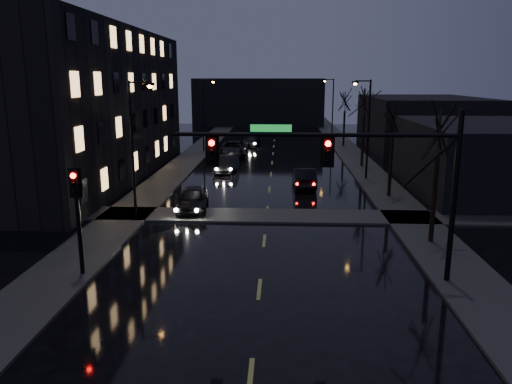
# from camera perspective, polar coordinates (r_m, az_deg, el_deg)

# --- Properties ---
(sidewalk_left) EXTENTS (3.00, 140.00, 0.12)m
(sidewalk_left) POSITION_cam_1_polar(r_m,az_deg,el_deg) (46.97, -8.65, 2.88)
(sidewalk_left) COLOR #2D2D2B
(sidewalk_left) RESTS_ON ground
(sidewalk_right) EXTENTS (3.00, 140.00, 0.12)m
(sidewalk_right) POSITION_cam_1_polar(r_m,az_deg,el_deg) (46.70, 12.29, 2.67)
(sidewalk_right) COLOR #2D2D2B
(sidewalk_right) RESTS_ON ground
(sidewalk_cross) EXTENTS (40.00, 3.00, 0.12)m
(sidewalk_cross) POSITION_cam_1_polar(r_m,az_deg,el_deg) (29.96, 1.22, -2.74)
(sidewalk_cross) COLOR #2D2D2B
(sidewalk_cross) RESTS_ON ground
(apartment_block) EXTENTS (12.00, 30.00, 12.00)m
(apartment_block) POSITION_cam_1_polar(r_m,az_deg,el_deg) (43.92, -20.65, 9.32)
(apartment_block) COLOR black
(apartment_block) RESTS_ON ground
(commercial_right_near) EXTENTS (10.00, 14.00, 5.00)m
(commercial_right_near) POSITION_cam_1_polar(r_m,az_deg,el_deg) (39.62, 24.64, 3.56)
(commercial_right_near) COLOR black
(commercial_right_near) RESTS_ON ground
(commercial_right_far) EXTENTS (12.00, 18.00, 6.00)m
(commercial_right_far) POSITION_cam_1_polar(r_m,az_deg,el_deg) (60.77, 18.42, 7.43)
(commercial_right_far) COLOR black
(commercial_right_far) RESTS_ON ground
(far_block) EXTENTS (22.00, 10.00, 8.00)m
(far_block) POSITION_cam_1_polar(r_m,az_deg,el_deg) (88.51, 0.34, 10.26)
(far_block) COLOR black
(far_block) RESTS_ON ground
(signal_mast) EXTENTS (11.11, 0.41, 7.00)m
(signal_mast) POSITION_cam_1_polar(r_m,az_deg,el_deg) (19.85, 11.71, 3.13)
(signal_mast) COLOR black
(signal_mast) RESTS_ON ground
(signal_pole_left) EXTENTS (0.35, 0.41, 4.53)m
(signal_pole_left) POSITION_cam_1_polar(r_m,az_deg,el_deg) (21.64, -19.76, -1.59)
(signal_pole_left) COLOR black
(signal_pole_left) RESTS_ON ground
(tree_near) EXTENTS (3.52, 3.52, 8.08)m
(tree_near) POSITION_cam_1_polar(r_m,az_deg,el_deg) (25.58, 20.35, 7.80)
(tree_near) COLOR black
(tree_near) RESTS_ON ground
(tree_mid_a) EXTENTS (3.30, 3.30, 7.58)m
(tree_mid_a) POSITION_cam_1_polar(r_m,az_deg,el_deg) (35.25, 15.47, 8.70)
(tree_mid_a) COLOR black
(tree_mid_a) RESTS_ON ground
(tree_mid_b) EXTENTS (3.74, 3.74, 8.59)m
(tree_mid_b) POSITION_cam_1_polar(r_m,az_deg,el_deg) (46.98, 12.35, 10.77)
(tree_mid_b) COLOR black
(tree_mid_b) RESTS_ON ground
(tree_far) EXTENTS (3.43, 3.43, 7.88)m
(tree_far) POSITION_cam_1_polar(r_m,az_deg,el_deg) (60.85, 10.17, 10.78)
(tree_far) COLOR black
(tree_far) RESTS_ON ground
(streetlight_l_near) EXTENTS (1.53, 0.28, 8.00)m
(streetlight_l_near) POSITION_cam_1_polar(r_m,az_deg,el_deg) (29.73, -13.61, 6.05)
(streetlight_l_near) COLOR black
(streetlight_l_near) RESTS_ON ground
(streetlight_l_far) EXTENTS (1.53, 0.28, 8.00)m
(streetlight_l_far) POSITION_cam_1_polar(r_m,az_deg,el_deg) (56.06, -5.87, 9.43)
(streetlight_l_far) COLOR black
(streetlight_l_far) RESTS_ON ground
(streetlight_r_mid) EXTENTS (1.53, 0.28, 8.00)m
(streetlight_r_mid) POSITION_cam_1_polar(r_m,az_deg,el_deg) (41.05, 12.46, 7.92)
(streetlight_r_mid) COLOR black
(streetlight_r_mid) RESTS_ON ground
(streetlight_r_far) EXTENTS (1.53, 0.28, 8.00)m
(streetlight_r_far) POSITION_cam_1_polar(r_m,az_deg,el_deg) (68.76, 8.60, 9.99)
(streetlight_r_far) COLOR black
(streetlight_r_far) RESTS_ON ground
(oncoming_car_a) EXTENTS (2.18, 4.65, 1.54)m
(oncoming_car_a) POSITION_cam_1_polar(r_m,az_deg,el_deg) (31.28, -7.24, -0.82)
(oncoming_car_a) COLOR black
(oncoming_car_a) RESTS_ON ground
(oncoming_car_b) EXTENTS (1.98, 4.44, 1.41)m
(oncoming_car_b) POSITION_cam_1_polar(r_m,az_deg,el_deg) (44.12, -3.41, 3.21)
(oncoming_car_b) COLOR black
(oncoming_car_b) RESTS_ON ground
(oncoming_car_c) EXTENTS (2.74, 5.87, 1.63)m
(oncoming_car_c) POSITION_cam_1_polar(r_m,az_deg,el_deg) (52.77, -2.61, 4.94)
(oncoming_car_c) COLOR black
(oncoming_car_c) RESTS_ON ground
(oncoming_car_d) EXTENTS (2.40, 4.72, 1.31)m
(oncoming_car_d) POSITION_cam_1_polar(r_m,az_deg,el_deg) (60.60, -0.61, 5.84)
(oncoming_car_d) COLOR black
(oncoming_car_d) RESTS_ON ground
(lead_car) EXTENTS (1.75, 4.62, 1.50)m
(lead_car) POSITION_cam_1_polar(r_m,az_deg,el_deg) (38.02, 5.51, 1.66)
(lead_car) COLOR black
(lead_car) RESTS_ON ground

